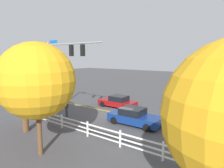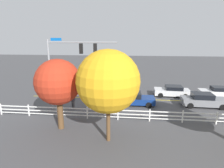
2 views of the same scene
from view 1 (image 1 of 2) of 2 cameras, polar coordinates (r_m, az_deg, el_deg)
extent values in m
plane|color=#444447|center=(20.48, 1.75, -8.57)|extent=(120.00, 120.00, 0.00)
cube|color=gold|center=(18.61, 12.12, -10.46)|extent=(28.00, 0.16, 0.01)
cylinder|color=gray|center=(20.75, -17.82, 1.53)|extent=(0.20, 0.20, 7.28)
cylinder|color=gray|center=(17.98, -11.66, 11.48)|extent=(6.91, 0.12, 0.12)
cube|color=#0C59B2|center=(19.95, -16.77, 11.75)|extent=(1.10, 0.03, 0.28)
cube|color=black|center=(18.02, -11.80, 9.55)|extent=(0.32, 0.28, 1.00)
sphere|color=red|center=(18.13, -11.47, 10.57)|extent=(0.17, 0.17, 0.17)
sphere|color=orange|center=(18.12, -11.44, 9.55)|extent=(0.17, 0.17, 0.17)
sphere|color=#148C19|center=(18.11, -11.41, 8.54)|extent=(0.17, 0.17, 0.17)
cube|color=black|center=(17.01, -8.59, 9.74)|extent=(0.32, 0.28, 1.00)
sphere|color=red|center=(17.13, -8.25, 10.80)|extent=(0.17, 0.17, 0.17)
sphere|color=orange|center=(17.11, -8.23, 9.73)|extent=(0.17, 0.17, 0.17)
sphere|color=#148C19|center=(17.10, -8.21, 8.66)|extent=(0.17, 0.17, 0.17)
cube|color=navy|center=(17.22, 6.70, -9.94)|extent=(4.61, 2.03, 0.66)
cube|color=black|center=(17.15, 6.05, -7.86)|extent=(1.99, 1.78, 0.57)
cylinder|color=black|center=(17.45, 12.71, -10.64)|extent=(0.64, 0.23, 0.64)
cylinder|color=black|center=(15.87, 10.14, -12.48)|extent=(0.64, 0.23, 0.64)
cylinder|color=black|center=(18.78, 3.80, -9.11)|extent=(0.64, 0.23, 0.64)
cylinder|color=black|center=(17.32, 0.62, -10.58)|extent=(0.64, 0.23, 0.64)
cube|color=maroon|center=(22.81, 1.57, -5.53)|extent=(4.46, 1.84, 0.57)
cube|color=black|center=(22.56, 2.04, -4.18)|extent=(1.90, 1.65, 0.59)
cylinder|color=black|center=(23.07, -2.77, -5.85)|extent=(0.64, 0.22, 0.64)
cylinder|color=black|center=(24.39, -0.22, -5.08)|extent=(0.64, 0.22, 0.64)
cylinder|color=black|center=(21.35, 3.62, -7.00)|extent=(0.64, 0.22, 0.64)
cylinder|color=black|center=(22.77, 5.96, -6.07)|extent=(0.64, 0.22, 0.64)
cylinder|color=black|center=(16.42, 27.94, -12.61)|extent=(0.65, 0.24, 0.64)
cylinder|color=black|center=(14.86, 26.69, -14.69)|extent=(0.65, 0.24, 0.64)
cube|color=silver|center=(19.03, 25.72, -8.89)|extent=(4.51, 2.11, 0.70)
cube|color=black|center=(18.83, 26.49, -7.27)|extent=(2.13, 1.82, 0.46)
cylinder|color=black|center=(18.62, 20.44, -9.76)|extent=(0.65, 0.24, 0.64)
cylinder|color=black|center=(20.29, 22.06, -8.38)|extent=(0.65, 0.24, 0.64)
cylinder|color=black|center=(18.00, 29.78, -10.95)|extent=(0.65, 0.24, 0.64)
cylinder|color=#3F3F42|center=(19.89, -13.23, -8.01)|extent=(0.16, 0.16, 0.85)
cylinder|color=#3F3F42|center=(19.71, -13.01, -8.15)|extent=(0.16, 0.16, 0.85)
cube|color=#333338|center=(19.61, -13.19, -6.02)|extent=(0.46, 0.37, 0.62)
sphere|color=tan|center=(19.52, -13.23, -4.82)|extent=(0.22, 0.22, 0.22)
cube|color=white|center=(11.90, 14.69, -18.54)|extent=(0.10, 0.10, 1.15)
cube|color=white|center=(13.10, 2.41, -15.70)|extent=(0.10, 0.10, 1.15)
cube|color=white|center=(14.78, -7.17, -12.93)|extent=(0.10, 0.10, 1.15)
cube|color=white|center=(16.80, -14.48, -10.53)|extent=(0.10, 0.10, 1.15)
cube|color=white|center=(19.03, -20.06, -8.55)|extent=(0.10, 0.10, 1.15)
cube|color=white|center=(21.43, -24.40, -6.95)|extent=(0.10, 0.10, 1.15)
cube|color=white|center=(23.93, -27.82, -5.65)|extent=(0.10, 0.10, 1.15)
cube|color=white|center=(13.76, -2.71, -12.83)|extent=(26.00, 0.06, 0.09)
cube|color=white|center=(13.88, -2.70, -14.18)|extent=(26.00, 0.06, 0.09)
cube|color=white|center=(14.01, -2.69, -15.39)|extent=(26.00, 0.06, 0.09)
cylinder|color=brown|center=(16.82, -24.09, -8.33)|extent=(0.48, 0.48, 2.62)
sphere|color=#B22D19|center=(16.30, -24.62, 0.78)|extent=(3.67, 3.67, 3.67)
cylinder|color=brown|center=(12.64, -20.44, -13.02)|extent=(0.29, 0.29, 2.83)
sphere|color=gold|center=(11.92, -21.16, 0.93)|extent=(4.42, 4.42, 4.42)
camera|label=2|loc=(10.42, -89.98, 8.39)|focal=29.76mm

